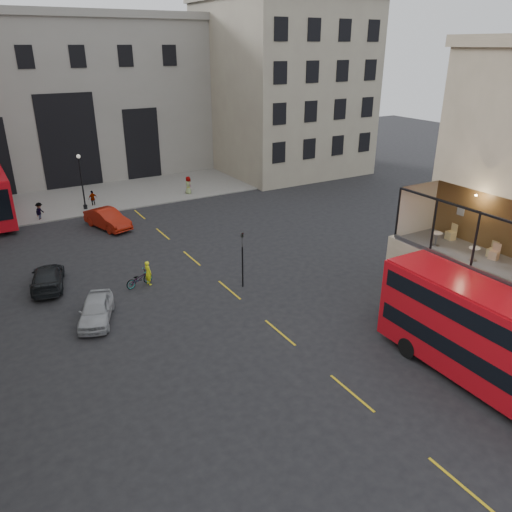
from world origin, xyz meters
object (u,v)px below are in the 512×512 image
bus_near (497,341)px  cafe_table_far (436,237)px  street_lamp_b (82,186)px  pedestrian_c (93,198)px  cafe_chair_d (451,235)px  car_a (96,310)px  cafe_chair_b (492,252)px  pedestrian_d (188,185)px  cafe_table_mid (474,252)px  cyclist (148,273)px  car_b (108,219)px  cafe_chair_c (494,255)px  car_c (48,278)px  pedestrian_b (40,212)px  traffic_light_near (242,252)px  bicycle (139,279)px

bus_near → cafe_table_far: (2.49, 5.95, 2.46)m
street_lamp_b → pedestrian_c: 2.04m
cafe_table_far → cafe_chair_d: 1.45m
car_a → cafe_chair_b: (17.55, -11.94, 4.13)m
pedestrian_d → cafe_table_mid: bearing=170.9°
car_a → cafe_chair_b: size_ratio=5.19×
cyclist → cafe_table_far: bearing=-150.3°
car_b → cafe_chair_c: (12.52, -27.60, 4.03)m
cafe_table_mid → cafe_table_far: cafe_table_far is taller
pedestrian_d → cafe_chair_b: 33.87m
street_lamp_b → car_b: street_lamp_b is taller
car_c → cafe_table_mid: (17.96, -17.73, 4.36)m
cafe_chair_c → cafe_chair_d: 3.02m
car_a → pedestrian_c: pedestrian_c is taller
bus_near → cyclist: size_ratio=7.12×
pedestrian_b → pedestrian_d: bearing=-47.4°
car_a → cafe_chair_c: bearing=-13.4°
traffic_light_near → cafe_chair_b: size_ratio=4.73×
car_c → pedestrian_d: size_ratio=2.46×
street_lamp_b → car_b: size_ratio=1.07×
street_lamp_b → cafe_table_mid: (12.00, -33.35, 2.65)m
pedestrian_b → cafe_table_far: 34.25m
cafe_table_mid → pedestrian_b: bearing=116.7°
car_a → car_c: car_a is taller
street_lamp_b → car_c: bearing=-110.9°
car_a → cafe_table_mid: size_ratio=6.15×
bus_near → cafe_table_far: 6.90m
pedestrian_b → cafe_table_mid: bearing=-115.0°
car_b → bicycle: car_b is taller
traffic_light_near → cafe_chair_b: bearing=-54.5°
street_lamp_b → cafe_table_far: 33.34m
traffic_light_near → pedestrian_d: (5.69, 22.01, -1.47)m
pedestrian_c → pedestrian_d: (9.73, -0.80, 0.17)m
pedestrian_b → pedestrian_c: pedestrian_b is taller
traffic_light_near → car_c: bearing=149.8°
car_b → cafe_chair_b: cafe_chair_b is taller
car_c → pedestrian_b: bearing=-84.5°
bicycle → cafe_chair_b: bearing=-152.7°
car_b → pedestrian_d: (10.19, 6.22, 0.13)m
traffic_light_near → bus_near: bus_near is taller
street_lamp_b → pedestrian_c: street_lamp_b is taller
car_c → bus_near: bearing=138.3°
traffic_light_near → car_a: bearing=177.5°
car_c → traffic_light_near: bearing=162.2°
bicycle → car_b: bearing=-21.5°
street_lamp_b → cafe_table_far: bearing=-68.9°
cafe_table_mid → car_a: bearing=144.2°
cafe_table_mid → car_c: bearing=135.4°
traffic_light_near → street_lamp_b: street_lamp_b is taller
pedestrian_b → cafe_chair_d: cafe_chair_d is taller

